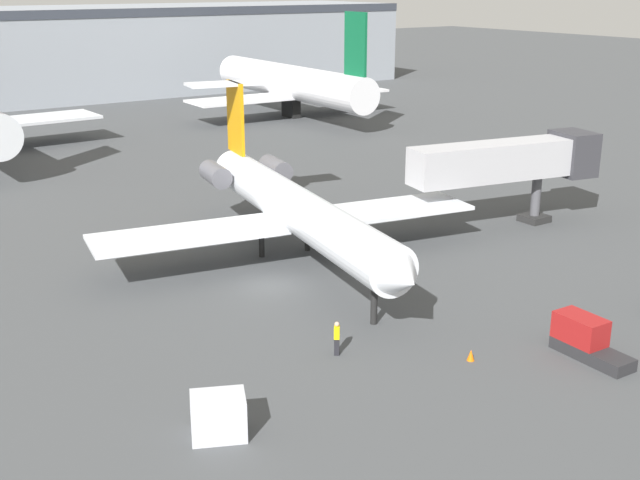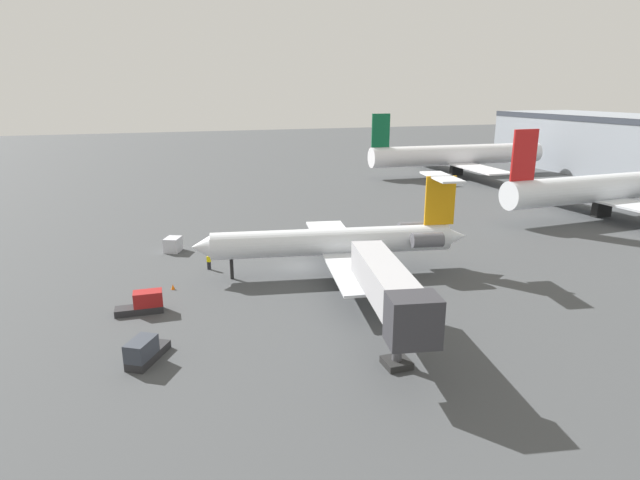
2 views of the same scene
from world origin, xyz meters
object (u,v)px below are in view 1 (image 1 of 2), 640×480
object	(u,v)px
regional_jet	(291,205)
parked_airliner_centre	(291,83)
jet_bridge	(516,161)
baggage_tug_trailing	(585,339)
cargo_container_uld	(218,416)
traffic_cone_near	(471,355)
ground_crew_marshaller	(337,338)

from	to	relation	value
regional_jet	parked_airliner_centre	xyz separation A→B (m)	(29.59, 47.16, 0.86)
jet_bridge	parked_airliner_centre	distance (m)	51.27
baggage_tug_trailing	cargo_container_uld	world-z (taller)	baggage_tug_trailing
traffic_cone_near	ground_crew_marshaller	bearing A→B (deg)	140.21
jet_bridge	cargo_container_uld	bearing A→B (deg)	-156.13
baggage_tug_trailing	regional_jet	bearing A→B (deg)	101.80
jet_bridge	baggage_tug_trailing	world-z (taller)	jet_bridge
regional_jet	traffic_cone_near	xyz separation A→B (m)	(-0.73, -17.01, -3.30)
cargo_container_uld	parked_airliner_centre	xyz separation A→B (m)	(43.11, 63.41, 3.58)
cargo_container_uld	baggage_tug_trailing	bearing A→B (deg)	-10.86
regional_jet	baggage_tug_trailing	xyz separation A→B (m)	(4.10, -19.63, -2.74)
regional_jet	cargo_container_uld	distance (m)	21.31
regional_jet	parked_airliner_centre	world-z (taller)	parked_airliner_centre
traffic_cone_near	parked_airliner_centre	world-z (taller)	parked_airliner_centre
ground_crew_marshaller	baggage_tug_trailing	world-z (taller)	baggage_tug_trailing
ground_crew_marshaller	cargo_container_uld	xyz separation A→B (m)	(-7.94, -3.28, -0.01)
baggage_tug_trailing	parked_airliner_centre	distance (m)	71.58
traffic_cone_near	parked_airliner_centre	distance (m)	71.09
regional_jet	traffic_cone_near	distance (m)	17.34
regional_jet	cargo_container_uld	world-z (taller)	regional_jet
regional_jet	jet_bridge	xyz separation A→B (m)	(17.29, -2.62, 1.20)
ground_crew_marshaller	cargo_container_uld	size ratio (longest dim) A/B	0.65
ground_crew_marshaller	baggage_tug_trailing	size ratio (longest dim) A/B	0.42
ground_crew_marshaller	parked_airliner_centre	xyz separation A→B (m)	(35.17, 60.13, 3.58)
ground_crew_marshaller	baggage_tug_trailing	xyz separation A→B (m)	(9.68, -6.66, -0.02)
traffic_cone_near	baggage_tug_trailing	bearing A→B (deg)	-28.49
cargo_container_uld	regional_jet	bearing A→B (deg)	50.24
jet_bridge	ground_crew_marshaller	xyz separation A→B (m)	(-22.87, -10.36, -3.91)
regional_jet	cargo_container_uld	bearing A→B (deg)	-129.76
baggage_tug_trailing	parked_airliner_centre	bearing A→B (deg)	69.11
ground_crew_marshaller	baggage_tug_trailing	distance (m)	11.75
jet_bridge	regional_jet	bearing A→B (deg)	171.39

